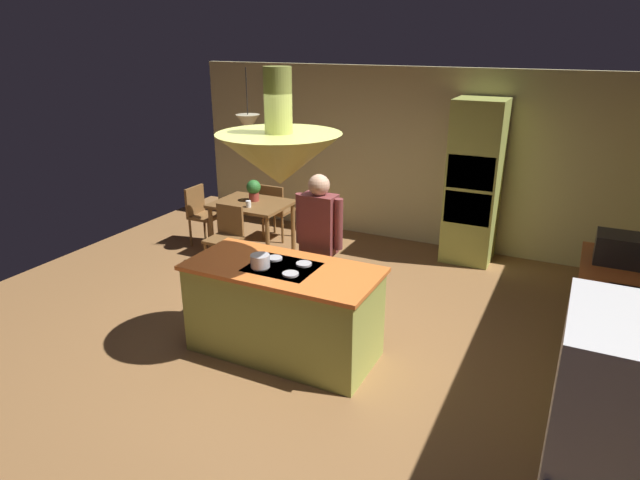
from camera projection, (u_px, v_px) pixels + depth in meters
ground at (294, 342)px, 5.66m from camera, size 8.16×8.16×0.00m
wall_back at (405, 157)px, 8.11m from camera, size 6.80×0.10×2.55m
kitchen_island at (283, 310)px, 5.33m from camera, size 1.85×0.87×0.94m
counter_run_right at (611, 338)px, 4.82m from camera, size 0.73×2.39×0.92m
oven_tower at (474, 183)px, 7.38m from camera, size 0.66×0.62×2.20m
dining_table at (252, 210)px, 7.73m from camera, size 1.04×0.82×0.76m
person_at_island at (319, 241)px, 5.74m from camera, size 0.53×0.22×1.65m
range_hood at (279, 156)px, 4.80m from camera, size 1.10×1.10×1.00m
pendant_light_over_table at (248, 123)px, 7.30m from camera, size 0.32×0.32×0.82m
chair_facing_island at (226, 234)px, 7.25m from camera, size 0.40×0.40×0.87m
chair_by_back_wall at (275, 208)px, 8.31m from camera, size 0.40×0.40×0.87m
chair_at_corner at (201, 212)px, 8.15m from camera, size 0.40×0.40×0.87m
potted_plant_on_table at (254, 189)px, 7.72m from camera, size 0.20×0.20×0.30m
cup_on_table at (248, 204)px, 7.47m from camera, size 0.07×0.07×0.09m
canister_flour at (624, 313)px, 4.15m from camera, size 0.13×0.13×0.15m
canister_sugar at (623, 303)px, 4.30m from camera, size 0.14×0.14×0.16m
microwave_on_counter at (622, 249)px, 5.21m from camera, size 0.46×0.36×0.28m
cooking_pot_on_cooktop at (260, 261)px, 5.10m from camera, size 0.18×0.18×0.12m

